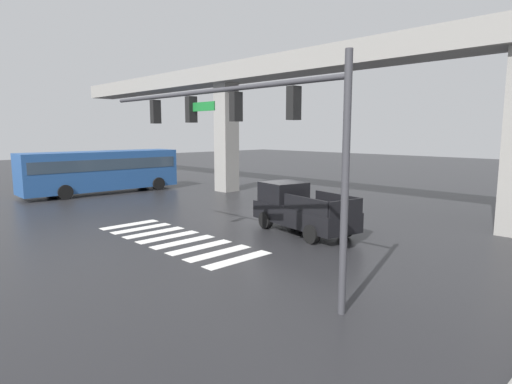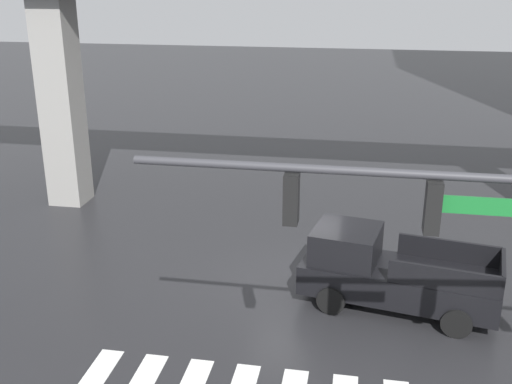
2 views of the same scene
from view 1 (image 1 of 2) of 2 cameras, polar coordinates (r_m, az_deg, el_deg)
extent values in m
plane|color=#232326|center=(21.19, 1.89, -3.78)|extent=(120.00, 120.00, 0.00)
cube|color=silver|center=(20.96, -16.60, -4.23)|extent=(0.55, 2.80, 0.01)
cube|color=silver|center=(20.01, -15.13, -4.75)|extent=(0.55, 2.80, 0.01)
cube|color=silver|center=(19.07, -13.51, -5.32)|extent=(0.55, 2.80, 0.01)
cube|color=silver|center=(18.16, -11.72, -5.95)|extent=(0.55, 2.80, 0.01)
cube|color=silver|center=(17.27, -9.75, -6.63)|extent=(0.55, 2.80, 0.01)
cube|color=silver|center=(16.40, -7.55, -7.37)|extent=(0.55, 2.80, 0.01)
cube|color=silver|center=(15.56, -5.10, -8.18)|extent=(0.55, 2.80, 0.01)
cube|color=silver|center=(14.76, -2.37, -9.07)|extent=(0.55, 2.80, 0.01)
cube|color=gray|center=(25.09, 10.68, 17.25)|extent=(59.33, 2.35, 1.20)
cube|color=gray|center=(31.23, -3.99, 7.25)|extent=(1.30, 1.30, 7.81)
cube|color=black|center=(18.51, 6.42, -3.10)|extent=(5.36, 2.81, 0.80)
cube|color=black|center=(19.49, 3.72, 0.03)|extent=(1.99, 2.03, 0.90)
cube|color=#3F5160|center=(19.86, 2.91, 0.19)|extent=(0.41, 1.66, 0.77)
cube|color=black|center=(16.97, 6.68, -1.73)|extent=(2.62, 0.59, 0.60)
cube|color=black|center=(18.13, 10.90, -1.19)|extent=(2.62, 0.59, 0.60)
cube|color=black|center=(16.58, 12.01, -2.08)|extent=(0.42, 1.74, 0.60)
cylinder|color=black|center=(19.28, 1.31, -3.81)|extent=(0.80, 0.42, 0.76)
cylinder|color=black|center=(20.35, 5.49, -3.21)|extent=(0.80, 0.42, 0.76)
cylinder|color=black|center=(16.85, 7.50, -5.63)|extent=(0.80, 0.42, 0.76)
cylinder|color=black|center=(18.06, 11.84, -4.81)|extent=(0.80, 0.42, 0.76)
cube|color=#234C8C|center=(32.14, -20.06, 2.76)|extent=(2.89, 10.88, 2.70)
cube|color=#2D3D4C|center=(32.11, -20.10, 3.60)|extent=(2.91, 10.34, 0.76)
cube|color=#2D3D4C|center=(34.48, -11.80, 3.97)|extent=(2.25, 0.16, 1.49)
cylinder|color=black|center=(34.93, -14.99, 1.45)|extent=(0.38, 0.97, 0.96)
cylinder|color=black|center=(32.78, -13.02, 1.10)|extent=(0.38, 0.97, 0.96)
cylinder|color=black|center=(32.44, -25.63, 0.44)|extent=(0.38, 0.97, 0.96)
cylinder|color=black|center=(30.12, -24.29, -0.02)|extent=(0.38, 0.97, 0.96)
cylinder|color=#38383D|center=(10.04, 11.89, 0.70)|extent=(0.18, 0.18, 6.20)
cylinder|color=#38383D|center=(13.78, -7.26, 13.19)|extent=(10.80, 0.14, 0.14)
cube|color=black|center=(10.96, 5.10, 11.82)|extent=(0.24, 0.32, 0.84)
sphere|color=red|center=(10.98, 5.12, 13.18)|extent=(0.17, 0.17, 0.17)
cube|color=black|center=(12.50, -2.71, 11.38)|extent=(0.24, 0.32, 0.84)
sphere|color=red|center=(12.52, -2.72, 12.57)|extent=(0.17, 0.17, 0.17)
cube|color=black|center=(14.22, -8.71, 10.91)|extent=(0.24, 0.32, 0.84)
sphere|color=red|center=(14.24, -8.73, 11.95)|extent=(0.17, 0.17, 0.17)
cube|color=black|center=(16.06, -13.36, 10.45)|extent=(0.24, 0.32, 0.84)
sphere|color=red|center=(16.07, -13.39, 11.38)|extent=(0.17, 0.17, 0.17)
cube|color=#19722D|center=(13.69, -7.07, 11.34)|extent=(1.10, 0.04, 0.28)
camera|label=2|loc=(13.38, -50.36, 23.21)|focal=42.84mm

